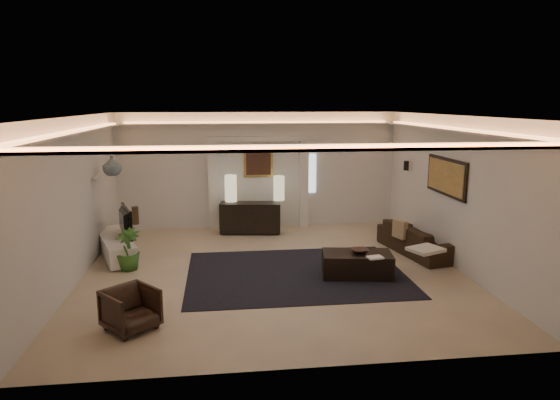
{
  "coord_description": "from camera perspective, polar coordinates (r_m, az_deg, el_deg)",
  "views": [
    {
      "loc": [
        -0.95,
        -8.84,
        3.14
      ],
      "look_at": [
        0.2,
        0.6,
        1.25
      ],
      "focal_mm": 31.63,
      "sensor_mm": 36.0,
      "label": 1
    }
  ],
  "objects": [
    {
      "name": "painting_canvas",
      "position": [
        12.41,
        -2.51,
        4.34
      ],
      "size": [
        0.62,
        0.02,
        0.62
      ],
      "primitive_type": "cube",
      "color": "#4C2D1E",
      "rests_on": "wall_back"
    },
    {
      "name": "lamp_right",
      "position": [
        12.11,
        -0.12,
        1.5
      ],
      "size": [
        0.28,
        0.28,
        0.6
      ],
      "primitive_type": "cylinder",
      "rotation": [
        0.0,
        0.0,
        0.04
      ],
      "color": "beige",
      "rests_on": "console"
    },
    {
      "name": "coffee_table",
      "position": [
        9.22,
        8.9,
        -7.46
      ],
      "size": [
        1.34,
        0.87,
        0.47
      ],
      "primitive_type": "cube",
      "rotation": [
        0.0,
        0.0,
        -0.15
      ],
      "color": "#2F211C",
      "rests_on": "ground"
    },
    {
      "name": "ginger_jar",
      "position": [
        10.65,
        -18.86,
        3.79
      ],
      "size": [
        0.5,
        0.5,
        0.4
      ],
      "primitive_type": "imported",
      "rotation": [
        0.0,
        0.0,
        -0.37
      ],
      "color": "slate",
      "rests_on": "wall_niche"
    },
    {
      "name": "wall_sconce",
      "position": [
        11.95,
        14.39,
        3.87
      ],
      "size": [
        0.12,
        0.12,
        0.22
      ],
      "primitive_type": "cylinder",
      "color": "black",
      "rests_on": "wall_right"
    },
    {
      "name": "ceiling",
      "position": [
        8.89,
        -0.82,
        9.69
      ],
      "size": [
        7.0,
        7.0,
        0.0
      ],
      "primitive_type": "plane",
      "rotation": [
        3.14,
        0.0,
        0.0
      ],
      "color": "white",
      "rests_on": "ground"
    },
    {
      "name": "wall_right",
      "position": [
        10.04,
        19.48,
        0.9
      ],
      "size": [
        0.0,
        7.0,
        7.0
      ],
      "primitive_type": "plane",
      "rotation": [
        1.57,
        0.0,
        -1.57
      ],
      "color": "silver",
      "rests_on": "ground"
    },
    {
      "name": "throw_pillow",
      "position": [
        10.55,
        13.7,
        -3.29
      ],
      "size": [
        0.22,
        0.4,
        0.38
      ],
      "primitive_type": "cube",
      "rotation": [
        0.0,
        0.0,
        0.29
      ],
      "color": "#A0875E",
      "rests_on": "sofa"
    },
    {
      "name": "armchair",
      "position": [
        7.35,
        -16.88,
        -12.0
      ],
      "size": [
        0.92,
        0.92,
        0.6
      ],
      "primitive_type": "imported",
      "rotation": [
        0.0,
        0.0,
        0.72
      ],
      "color": "#30251F",
      "rests_on": "ground"
    },
    {
      "name": "lamp_left",
      "position": [
        12.03,
        -5.71,
        1.38
      ],
      "size": [
        0.38,
        0.38,
        0.64
      ],
      "primitive_type": "cylinder",
      "rotation": [
        0.0,
        0.0,
        -0.41
      ],
      "color": "beige",
      "rests_on": "console"
    },
    {
      "name": "magazine",
      "position": [
        8.91,
        10.93,
        -6.72
      ],
      "size": [
        0.3,
        0.24,
        0.03
      ],
      "primitive_type": "cube",
      "rotation": [
        0.0,
        0.0,
        0.18
      ],
      "color": "white",
      "rests_on": "coffee_table"
    },
    {
      "name": "plant",
      "position": [
        9.81,
        -17.16,
        -5.49
      ],
      "size": [
        0.51,
        0.51,
        0.8
      ],
      "primitive_type": "imported",
      "rotation": [
        0.0,
        0.0,
        -0.16
      ],
      "color": "#336723",
      "rests_on": "ground"
    },
    {
      "name": "wall_front",
      "position": [
        5.68,
        3.02,
        -6.09
      ],
      "size": [
        7.0,
        0.0,
        7.0
      ],
      "primitive_type": "plane",
      "rotation": [
        -1.57,
        0.0,
        0.0
      ],
      "color": "silver",
      "rests_on": "ground"
    },
    {
      "name": "bowl",
      "position": [
        9.17,
        9.22,
        -5.99
      ],
      "size": [
        0.31,
        0.31,
        0.07
      ],
      "primitive_type": "imported",
      "rotation": [
        0.0,
        0.0,
        0.03
      ],
      "color": "#412B24",
      "rests_on": "coffee_table"
    },
    {
      "name": "painting_frame",
      "position": [
        12.44,
        -2.52,
        4.35
      ],
      "size": [
        0.74,
        0.04,
        0.74
      ],
      "primitive_type": "cube",
      "color": "tan",
      "rests_on": "wall_back"
    },
    {
      "name": "area_rug",
      "position": [
        9.29,
        1.84,
        -8.48
      ],
      "size": [
        4.0,
        3.0,
        0.01
      ],
      "primitive_type": "cube",
      "color": "black",
      "rests_on": "ground"
    },
    {
      "name": "sofa",
      "position": [
        10.84,
        15.61,
        -4.39
      ],
      "size": [
        2.15,
        1.17,
        0.59
      ],
      "primitive_type": "imported",
      "rotation": [
        0.0,
        0.0,
        1.77
      ],
      "color": "brown",
      "rests_on": "ground"
    },
    {
      "name": "throw_blanket",
      "position": [
        9.25,
        16.5,
        -5.5
      ],
      "size": [
        0.7,
        0.65,
        0.06
      ],
      "primitive_type": "cube",
      "rotation": [
        0.0,
        0.0,
        0.4
      ],
      "color": "white",
      "rests_on": "sofa"
    },
    {
      "name": "figurine",
      "position": [
        11.63,
        -16.39,
        -1.63
      ],
      "size": [
        0.17,
        0.17,
        0.4
      ],
      "primitive_type": "cylinder",
      "rotation": [
        0.0,
        0.0,
        0.15
      ],
      "color": "#493925",
      "rests_on": "media_ledge"
    },
    {
      "name": "art_panel_gold",
      "position": [
        10.24,
        18.56,
        2.57
      ],
      "size": [
        0.02,
        1.5,
        0.62
      ],
      "primitive_type": "cube",
      "color": "tan",
      "rests_on": "wall_right"
    },
    {
      "name": "wall_back",
      "position": [
        12.49,
        -2.52,
        3.46
      ],
      "size": [
        7.0,
        0.0,
        7.0
      ],
      "primitive_type": "plane",
      "rotation": [
        1.57,
        0.0,
        0.0
      ],
      "color": "silver",
      "rests_on": "ground"
    },
    {
      "name": "daylight_slit",
      "position": [
        12.66,
        3.6,
        3.09
      ],
      "size": [
        0.25,
        0.03,
        1.0
      ],
      "primitive_type": "cube",
      "color": "white",
      "rests_on": "wall_back"
    },
    {
      "name": "floor",
      "position": [
        9.43,
        -0.77,
        -8.21
      ],
      "size": [
        7.0,
        7.0,
        0.0
      ],
      "primitive_type": "plane",
      "color": "#CAB591",
      "rests_on": "ground"
    },
    {
      "name": "console",
      "position": [
        11.96,
        -3.45,
        -2.02
      ],
      "size": [
        1.5,
        0.64,
        0.73
      ],
      "primitive_type": "cube",
      "rotation": [
        0.0,
        0.0,
        -0.13
      ],
      "color": "black",
      "rests_on": "ground"
    },
    {
      "name": "pilaster_left",
      "position": [
        12.41,
        -7.78,
        1.68
      ],
      "size": [
        0.22,
        0.2,
        2.2
      ],
      "primitive_type": "cube",
      "color": "silver",
      "rests_on": "ground"
    },
    {
      "name": "tv",
      "position": [
        10.66,
        -17.88,
        -2.24
      ],
      "size": [
        1.04,
        0.47,
        0.61
      ],
      "primitive_type": "imported",
      "rotation": [
        0.0,
        0.0,
        1.9
      ],
      "color": "black",
      "rests_on": "media_ledge"
    },
    {
      "name": "cove_soffit",
      "position": [
        8.91,
        -0.82,
        7.89
      ],
      "size": [
        7.0,
        7.0,
        0.04
      ],
      "primitive_type": "cube",
      "color": "silver",
      "rests_on": "ceiling"
    },
    {
      "name": "wall_left",
      "position": [
        9.36,
        -22.63,
        -0.05
      ],
      "size": [
        0.0,
        7.0,
        7.0
      ],
      "primitive_type": "plane",
      "rotation": [
        1.57,
        0.0,
        1.57
      ],
      "color": "silver",
      "rests_on": "ground"
    },
    {
      "name": "media_ledge",
      "position": [
        10.8,
        -18.5,
        -5.02
      ],
      "size": [
        1.2,
        2.12,
        0.39
      ],
      "primitive_type": "cube",
      "rotation": [
        0.0,
        0.0,
        0.35
      ],
      "color": "white",
      "rests_on": "ground"
    },
    {
      "name": "pilaster_right",
      "position": [
        12.59,
        2.75,
        1.9
      ],
      "size": [
        0.22,
        0.2,
        2.2
      ],
      "primitive_type": "cube",
      "color": "silver",
      "rests_on": "ground"
    },
    {
      "name": "art_panel_frame",
      "position": [
        10.25,
        18.69,
        2.57
      ],
      "size": [
        0.04,
        1.64,
        0.74
      ],
      "primitive_type": "cube",
      "color": "black",
      "rests_on": "wall_right"
    },
    {
      "name": "alcove_header",
      "position": [
        12.31,
        -2.52,
        7.09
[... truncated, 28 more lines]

